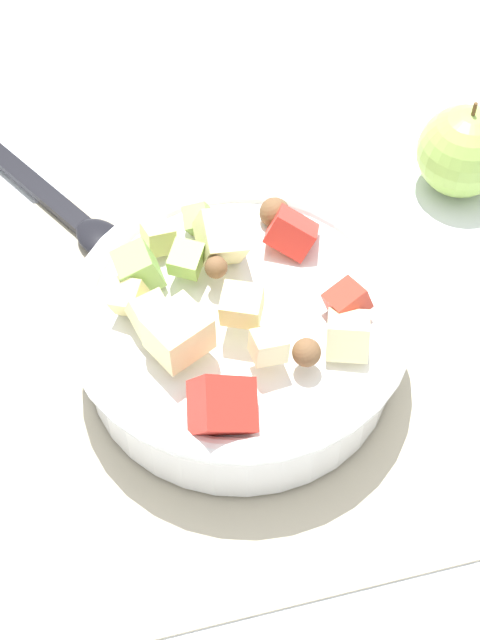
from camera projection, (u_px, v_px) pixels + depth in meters
The scene contains 5 objects.
ground_plane at pixel (245, 354), 0.71m from camera, with size 2.40×2.40×0.00m, color silver.
placemat at pixel (245, 352), 0.70m from camera, with size 0.41×0.35×0.01m, color #BCB299.
salad_bowl at pixel (239, 327), 0.66m from camera, with size 0.25×0.25×0.11m.
serving_spoon at pixel (76, 218), 0.78m from camera, with size 0.18×0.12×0.01m.
whole_apple at pixel (463, 151), 0.79m from camera, with size 0.08×0.08×0.09m.
Camera 1 is at (-0.39, 0.10, 0.58)m, focal length 49.75 mm.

